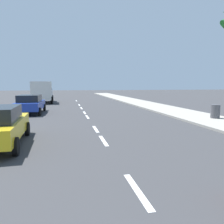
% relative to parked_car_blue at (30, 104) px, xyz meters
% --- Properties ---
extents(ground_plane, '(160.00, 160.00, 0.00)m').
position_rel_parked_car_blue_xyz_m(ground_plane, '(4.49, -1.66, -0.84)').
color(ground_plane, '#38383A').
extents(sidewalk_strip, '(3.60, 80.00, 0.14)m').
position_rel_parked_car_blue_xyz_m(sidewalk_strip, '(12.34, 0.34, -0.77)').
color(sidewalk_strip, '#9E998E').
rests_on(sidewalk_strip, ground).
extents(lane_stripe_2, '(0.16, 1.80, 0.01)m').
position_rel_parked_car_blue_xyz_m(lane_stripe_2, '(4.49, -14.83, -0.84)').
color(lane_stripe_2, white).
rests_on(lane_stripe_2, ground).
extents(lane_stripe_3, '(0.16, 1.80, 0.01)m').
position_rel_parked_car_blue_xyz_m(lane_stripe_3, '(4.49, -10.21, -0.84)').
color(lane_stripe_3, white).
rests_on(lane_stripe_3, ground).
extents(lane_stripe_4, '(0.16, 1.80, 0.01)m').
position_rel_parked_car_blue_xyz_m(lane_stripe_4, '(4.49, -7.66, -0.84)').
color(lane_stripe_4, white).
rests_on(lane_stripe_4, ground).
extents(lane_stripe_5, '(0.16, 1.80, 0.01)m').
position_rel_parked_car_blue_xyz_m(lane_stripe_5, '(4.49, -3.00, -0.84)').
color(lane_stripe_5, white).
rests_on(lane_stripe_5, ground).
extents(lane_stripe_6, '(0.16, 1.80, 0.01)m').
position_rel_parked_car_blue_xyz_m(lane_stripe_6, '(4.49, -0.48, -0.84)').
color(lane_stripe_6, white).
rests_on(lane_stripe_6, ground).
extents(lane_stripe_7, '(0.16, 1.80, 0.01)m').
position_rel_parked_car_blue_xyz_m(lane_stripe_7, '(4.49, 3.29, -0.84)').
color(lane_stripe_7, white).
rests_on(lane_stripe_7, ground).
extents(lane_stripe_8, '(0.16, 1.80, 0.01)m').
position_rel_parked_car_blue_xyz_m(lane_stripe_8, '(4.49, 6.97, -0.84)').
color(lane_stripe_8, white).
rests_on(lane_stripe_8, ground).
extents(lane_stripe_9, '(0.16, 1.80, 0.01)m').
position_rel_parked_car_blue_xyz_m(lane_stripe_9, '(4.49, 14.27, -0.84)').
color(lane_stripe_9, white).
rests_on(lane_stripe_9, ground).
extents(parked_car_blue, '(2.18, 4.55, 1.57)m').
position_rel_parked_car_blue_xyz_m(parked_car_blue, '(0.00, 0.00, 0.00)').
color(parked_car_blue, '#1E389E').
rests_on(parked_car_blue, ground).
extents(delivery_truck, '(2.83, 6.31, 2.80)m').
position_rel_parked_car_blue_xyz_m(delivery_truck, '(-0.10, 11.23, 0.66)').
color(delivery_truck, '#23478C').
rests_on(delivery_truck, ground).
extents(trash_bin_far, '(0.60, 0.60, 0.92)m').
position_rel_parked_car_blue_xyz_m(trash_bin_far, '(12.90, -6.27, -0.24)').
color(trash_bin_far, '#47474C').
rests_on(trash_bin_far, sidewalk_strip).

